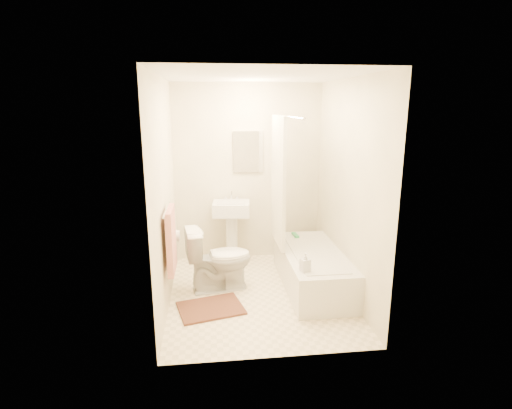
{
  "coord_description": "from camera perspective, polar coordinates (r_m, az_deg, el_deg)",
  "views": [
    {
      "loc": [
        -0.52,
        -4.18,
        2.12
      ],
      "look_at": [
        0.0,
        0.25,
        1.0
      ],
      "focal_mm": 28.0,
      "sensor_mm": 36.0,
      "label": 1
    }
  ],
  "objects": [
    {
      "name": "bath_mat",
      "position": [
        4.42,
        -6.48,
        -14.48
      ],
      "size": [
        0.76,
        0.64,
        0.02
      ],
      "primitive_type": "cube",
      "rotation": [
        0.0,
        0.0,
        0.24
      ],
      "color": "#512F24",
      "rests_on": "floor"
    },
    {
      "name": "toilet_paper",
      "position": [
        4.54,
        -11.57,
        -4.41
      ],
      "size": [
        0.11,
        0.12,
        0.12
      ],
      "primitive_type": "cylinder",
      "rotation": [
        0.0,
        1.57,
        0.0
      ],
      "color": "white",
      "rests_on": "wall_left"
    },
    {
      "name": "wall_back",
      "position": [
        5.48,
        -1.17,
        4.43
      ],
      "size": [
        2.0,
        0.02,
        2.4
      ],
      "primitive_type": "cube",
      "color": "beige",
      "rests_on": "ground"
    },
    {
      "name": "bathtub",
      "position": [
        4.86,
        8.04,
        -9.1
      ],
      "size": [
        0.68,
        1.54,
        0.43
      ],
      "primitive_type": null,
      "color": "silver",
      "rests_on": "floor"
    },
    {
      "name": "towel_bar",
      "position": [
        4.08,
        -12.67,
        -0.72
      ],
      "size": [
        0.02,
        0.6,
        0.02
      ],
      "primitive_type": "cylinder",
      "rotation": [
        1.57,
        0.0,
        0.0
      ],
      "color": "silver",
      "rests_on": "wall_left"
    },
    {
      "name": "scrub_brush",
      "position": [
        5.27,
        5.64,
        -4.4
      ],
      "size": [
        0.07,
        0.18,
        0.04
      ],
      "primitive_type": "cube",
      "rotation": [
        0.0,
        0.0,
        0.1
      ],
      "color": "#34A058",
      "rests_on": "bathtub"
    },
    {
      "name": "floor",
      "position": [
        4.71,
        0.37,
        -12.63
      ],
      "size": [
        2.4,
        2.4,
        0.0
      ],
      "primitive_type": "plane",
      "color": "beige",
      "rests_on": "ground"
    },
    {
      "name": "mirror",
      "position": [
        5.42,
        -1.16,
        7.53
      ],
      "size": [
        0.4,
        0.03,
        0.55
      ],
      "primitive_type": "cube",
      "color": "white",
      "rests_on": "wall_back"
    },
    {
      "name": "towel",
      "position": [
        4.17,
        -12.02,
        -4.97
      ],
      "size": [
        0.06,
        0.45,
        0.66
      ],
      "primitive_type": "cube",
      "color": "#CC7266",
      "rests_on": "towel_bar"
    },
    {
      "name": "curtain_rod",
      "position": [
        4.36,
        4.25,
        12.49
      ],
      "size": [
        0.03,
        1.7,
        0.03
      ],
      "primitive_type": "cylinder",
      "rotation": [
        1.57,
        0.0,
        0.0
      ],
      "color": "silver",
      "rests_on": "wall_back"
    },
    {
      "name": "shower_curtain",
      "position": [
        4.83,
        3.19,
        3.35
      ],
      "size": [
        0.04,
        0.8,
        1.55
      ],
      "primitive_type": "cube",
      "color": "silver",
      "rests_on": "curtain_rod"
    },
    {
      "name": "wall_right",
      "position": [
        4.54,
        13.03,
        2.05
      ],
      "size": [
        0.02,
        2.4,
        2.4
      ],
      "primitive_type": "cube",
      "color": "beige",
      "rests_on": "ground"
    },
    {
      "name": "soap_bottle",
      "position": [
        4.2,
        7.05,
        -8.19
      ],
      "size": [
        0.11,
        0.11,
        0.2
      ],
      "primitive_type": "imported",
      "rotation": [
        0.0,
        0.0,
        0.24
      ],
      "color": "white",
      "rests_on": "bathtub"
    },
    {
      "name": "toilet",
      "position": [
        4.71,
        -5.31,
        -7.74
      ],
      "size": [
        0.81,
        0.53,
        0.74
      ],
      "primitive_type": "imported",
      "rotation": [
        0.0,
        0.0,
        1.72
      ],
      "color": "white",
      "rests_on": "floor"
    },
    {
      "name": "sink",
      "position": [
        5.41,
        -3.51,
        -3.66
      ],
      "size": [
        0.51,
        0.43,
        0.94
      ],
      "primitive_type": null,
      "rotation": [
        0.0,
        0.0,
        -0.09
      ],
      "color": "white",
      "rests_on": "floor"
    },
    {
      "name": "ceiling",
      "position": [
        4.22,
        0.42,
        17.92
      ],
      "size": [
        2.4,
        2.4,
        0.0
      ],
      "primitive_type": "plane",
      "color": "white",
      "rests_on": "ground"
    },
    {
      "name": "wall_left",
      "position": [
        4.3,
        -12.95,
        1.4
      ],
      "size": [
        0.02,
        2.4,
        2.4
      ],
      "primitive_type": "cube",
      "color": "beige",
      "rests_on": "ground"
    }
  ]
}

